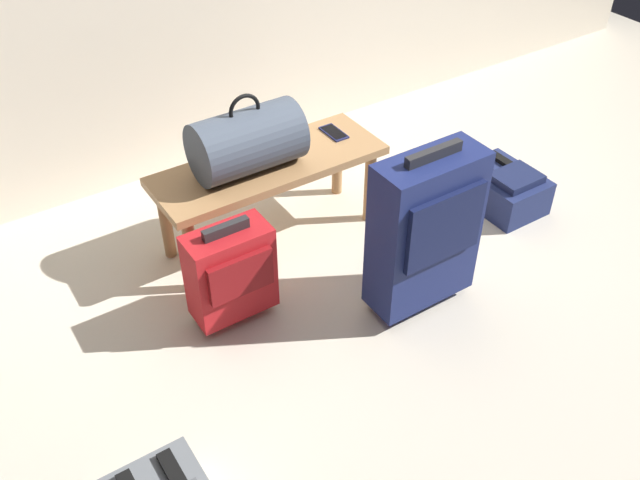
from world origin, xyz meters
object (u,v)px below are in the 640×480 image
duffel_bag_slate (247,141)px  bench (269,174)px  cell_phone (334,133)px  suitcase_small_red (231,272)px  suitcase_upright_navy (425,230)px  backpack_navy (503,188)px

duffel_bag_slate → bench: bearing=-0.0°
bench → duffel_bag_slate: bearing=180.0°
duffel_bag_slate → cell_phone: bearing=5.7°
duffel_bag_slate → suitcase_small_red: (-0.29, -0.37, -0.29)m
bench → suitcase_upright_navy: suitcase_upright_navy is taller
suitcase_upright_navy → suitcase_small_red: (-0.66, 0.33, -0.13)m
bench → backpack_navy: bearing=-20.5°
duffel_bag_slate → suitcase_small_red: 0.55m
suitcase_small_red → bench: bearing=43.8°
cell_phone → suitcase_small_red: bearing=-150.9°
bench → duffel_bag_slate: (-0.09, 0.00, 0.19)m
bench → cell_phone: cell_phone is taller
bench → suitcase_small_red: bearing=-136.2°
cell_phone → bench: bearing=-172.8°
suitcase_upright_navy → backpack_navy: size_ratio=1.89×
cell_phone → backpack_navy: 0.86m
bench → suitcase_small_red: size_ratio=2.17×
suitcase_upright_navy → suitcase_small_red: bearing=153.7°
bench → backpack_navy: 1.13m
suitcase_upright_navy → backpack_navy: (0.76, 0.30, -0.28)m
bench → suitcase_small_red: 0.54m
bench → suitcase_upright_navy: size_ratio=1.39×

